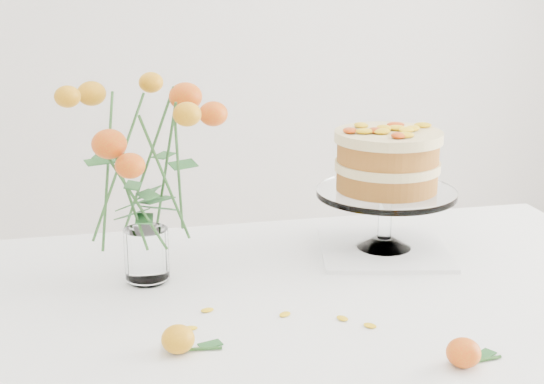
{
  "coord_description": "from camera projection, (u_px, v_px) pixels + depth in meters",
  "views": [
    {
      "loc": [
        -0.43,
        -1.37,
        1.37
      ],
      "look_at": [
        -0.09,
        0.16,
        0.92
      ],
      "focal_mm": 50.0,
      "sensor_mm": 36.0,
      "label": 1
    }
  ],
  "objects": [
    {
      "name": "stray_petal_b",
      "position": [
        342.0,
        318.0,
        1.4
      ],
      "size": [
        0.03,
        0.02,
        0.0
      ],
      "primitive_type": "ellipsoid",
      "color": "yellow",
      "rests_on": "table"
    },
    {
      "name": "rose_vase",
      "position": [
        142.0,
        156.0,
        1.51
      ],
      "size": [
        0.35,
        0.35,
        0.46
      ],
      "rotation": [
        0.0,
        0.0,
        -0.19
      ],
      "color": "white",
      "rests_on": "table"
    },
    {
      "name": "cake_stand",
      "position": [
        387.0,
        167.0,
        1.7
      ],
      "size": [
        0.32,
        0.32,
        0.29
      ],
      "rotation": [
        0.0,
        0.0,
        -0.1
      ],
      "color": "white",
      "rests_on": "napkin"
    },
    {
      "name": "stray_petal_d",
      "position": [
        207.0,
        310.0,
        1.44
      ],
      "size": [
        0.03,
        0.02,
        0.0
      ],
      "primitive_type": "ellipsoid",
      "color": "yellow",
      "rests_on": "table"
    },
    {
      "name": "table",
      "position": [
        330.0,
        326.0,
        1.56
      ],
      "size": [
        1.43,
        0.93,
        0.76
      ],
      "color": "tan",
      "rests_on": "ground"
    },
    {
      "name": "napkin",
      "position": [
        384.0,
        249.0,
        1.75
      ],
      "size": [
        0.34,
        0.34,
        0.01
      ],
      "primitive_type": "cube",
      "rotation": [
        0.0,
        0.0,
        -0.21
      ],
      "color": "white",
      "rests_on": "table"
    },
    {
      "name": "loose_rose_near",
      "position": [
        178.0,
        339.0,
        1.28
      ],
      "size": [
        0.1,
        0.06,
        0.05
      ],
      "rotation": [
        0.0,
        0.0,
        -0.12
      ],
      "color": "orange",
      "rests_on": "table"
    },
    {
      "name": "loose_rose_far",
      "position": [
        464.0,
        353.0,
        1.23
      ],
      "size": [
        0.1,
        0.06,
        0.05
      ],
      "rotation": [
        0.0,
        0.0,
        0.13
      ],
      "color": "red",
      "rests_on": "table"
    },
    {
      "name": "stray_petal_c",
      "position": [
        370.0,
        326.0,
        1.37
      ],
      "size": [
        0.03,
        0.02,
        0.0
      ],
      "primitive_type": "ellipsoid",
      "color": "yellow",
      "rests_on": "table"
    },
    {
      "name": "stray_petal_a",
      "position": [
        285.0,
        314.0,
        1.42
      ],
      "size": [
        0.03,
        0.02,
        0.0
      ],
      "primitive_type": "ellipsoid",
      "color": "yellow",
      "rests_on": "table"
    },
    {
      "name": "stray_petal_e",
      "position": [
        191.0,
        328.0,
        1.36
      ],
      "size": [
        0.03,
        0.02,
        0.0
      ],
      "primitive_type": "ellipsoid",
      "color": "yellow",
      "rests_on": "table"
    }
  ]
}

